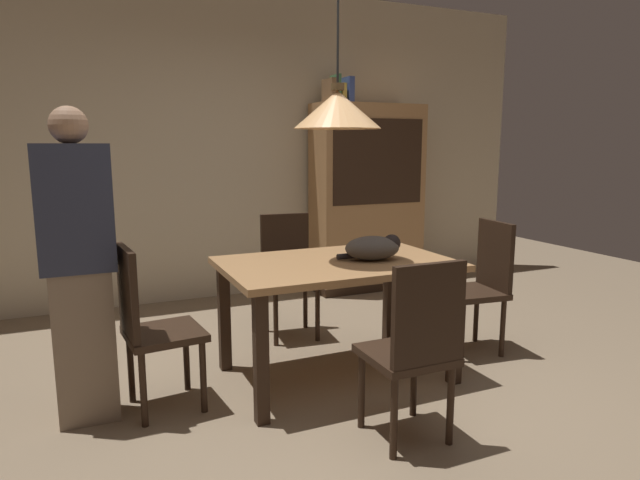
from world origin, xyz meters
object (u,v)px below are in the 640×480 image
Objects in this scene: chair_near_front at (415,344)px; book_brown_thick at (330,91)px; pendant_lamp at (337,109)px; cat_sleeping at (374,248)px; dining_table at (337,277)px; person_standing at (79,268)px; chair_right_side at (481,281)px; book_green_slim at (336,89)px; chair_far_back at (288,269)px; book_yellow_short at (340,93)px; chair_left_side at (149,322)px; hutch_bookcase at (367,202)px; book_blue_wide at (346,90)px.

chair_near_front is 3.21m from book_brown_thick.
pendant_lamp reaches higher than chair_near_front.
pendant_lamp is at bearing 162.89° from cat_sleeping.
dining_table is 0.85× the size of person_standing.
chair_right_side is 3.58× the size of book_green_slim.
pendant_lamp is 2.09m from book_green_slim.
person_standing is at bearing 178.66° from pendant_lamp.
cat_sleeping is at bearing -106.94° from book_brown_thick.
book_yellow_short is at bearing 47.23° from chair_far_back.
chair_left_side is 0.50× the size of hutch_bookcase.
pendant_lamp is (0.00, 0.88, 1.15)m from chair_near_front.
chair_left_side is 4.65× the size of book_yellow_short.
chair_far_back is at bearing -129.08° from book_brown_thick.
dining_table is 3.50× the size of cat_sleeping.
chair_near_front is 0.72× the size of pendant_lamp.
chair_left_side reaches higher than cat_sleeping.
chair_near_front is 2.32× the size of cat_sleeping.
book_brown_thick is (-0.42, 0.00, 1.07)m from hutch_bookcase.
cat_sleeping is at bearing -77.22° from chair_far_back.
chair_left_side is 3.58× the size of book_green_slim.
hutch_bookcase is 1.15m from book_green_slim.
chair_far_back is at bearing 141.64° from chair_right_side.
person_standing is at bearing 176.50° from cat_sleeping.
chair_left_side is 3.18m from book_blue_wide.
book_green_slim is (-0.25, 1.88, 1.47)m from chair_right_side.
book_blue_wide is (0.77, 1.94, 1.14)m from cat_sleeping.
chair_far_back reaches higher than dining_table.
pendant_lamp is 5.42× the size of book_blue_wide.
chair_far_back is at bearing -131.14° from book_green_slim.
pendant_lamp is 5.42× the size of book_brown_thick.
chair_far_back is 0.72× the size of pendant_lamp.
chair_near_front reaches higher than cat_sleeping.
chair_right_side is at bearing -83.82° from book_yellow_short.
person_standing is at bearing 178.66° from dining_table.
chair_far_back is 3.88× the size of book_blue_wide.
book_yellow_short is (0.70, 1.94, 1.11)m from cat_sleeping.
pendant_lamp reaches higher than chair_far_back.
chair_right_side is at bearing -82.28° from book_green_slim.
cat_sleeping is at bearing -111.60° from book_blue_wide.
chair_right_side is 0.96m from cat_sleeping.
pendant_lamp is at bearing -115.05° from book_green_slim.
chair_near_front is 1.42m from chair_right_side.
chair_near_front is 3.23m from book_yellow_short.
book_blue_wide is (0.06, 0.00, 0.03)m from book_yellow_short.
chair_far_back is 1.02m from cat_sleeping.
chair_right_side is at bearing -80.46° from book_brown_thick.
pendant_lamp is 2.06m from book_brown_thick.
chair_left_side is at bearing -135.95° from book_brown_thick.
chair_near_front is 1.00× the size of chair_right_side.
book_yellow_short is 0.12× the size of person_standing.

